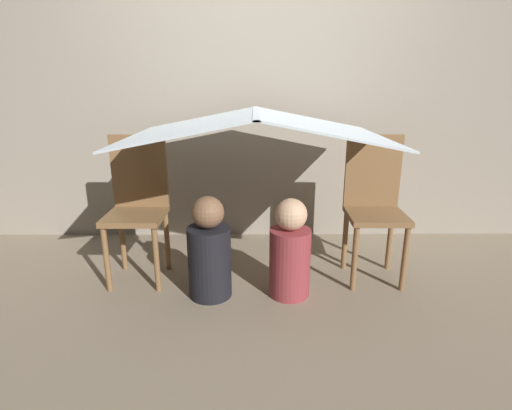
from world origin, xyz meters
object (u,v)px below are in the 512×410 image
object	(u,v)px
chair_right	(374,202)
person_second	(290,253)
chair_left	(138,203)
person_front	(209,253)

from	to	relation	value
chair_right	person_second	world-z (taller)	chair_right
chair_left	person_second	distance (m)	1.06
chair_left	person_front	xyz separation A→B (m)	(0.50, -0.28, -0.24)
chair_left	person_front	world-z (taller)	chair_left
person_front	person_second	size ratio (longest dim) A/B	1.03
chair_right	person_front	distance (m)	1.13
chair_right	person_front	bearing A→B (deg)	-163.62
person_second	person_front	bearing A→B (deg)	-179.30
person_second	chair_left	bearing A→B (deg)	164.27
chair_right	person_second	bearing A→B (deg)	-152.74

